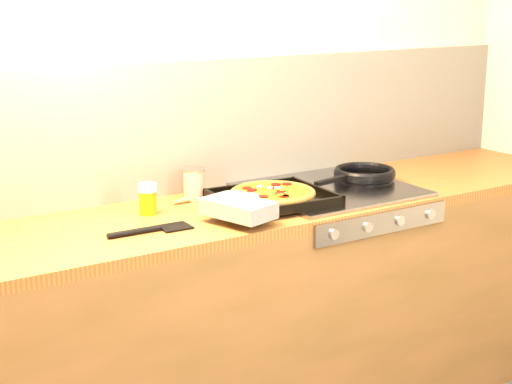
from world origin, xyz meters
TOP-DOWN VIEW (x-y plane):
  - room_shell at (0.00, 1.39)m, footprint 3.20×3.20m
  - counter_run at (0.00, 1.10)m, footprint 3.20×0.62m
  - stovetop at (0.45, 1.10)m, footprint 0.60×0.56m
  - pizza_on_tray at (0.09, 1.02)m, footprint 0.53×0.45m
  - frying_pan at (0.64, 1.12)m, footprint 0.43×0.29m
  - tomato_can at (-0.05, 1.27)m, footprint 0.11×0.11m
  - juice_glass at (-0.27, 1.19)m, footprint 0.08×0.08m
  - wooden_spoon at (0.03, 1.25)m, footprint 0.30×0.05m
  - black_spatula at (-0.35, 0.99)m, footprint 0.28×0.09m

SIDE VIEW (x-z plane):
  - counter_run at x=0.00m, z-range 0.00..0.90m
  - stovetop at x=0.45m, z-range 0.90..0.92m
  - black_spatula at x=-0.35m, z-range 0.90..0.92m
  - wooden_spoon at x=0.03m, z-range 0.90..0.92m
  - frying_pan at x=0.64m, z-range 0.92..0.96m
  - pizza_on_tray at x=0.09m, z-range 0.91..0.98m
  - juice_glass at x=-0.27m, z-range 0.90..1.01m
  - tomato_can at x=-0.05m, z-range 0.90..1.02m
  - room_shell at x=0.00m, z-range -0.45..2.75m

